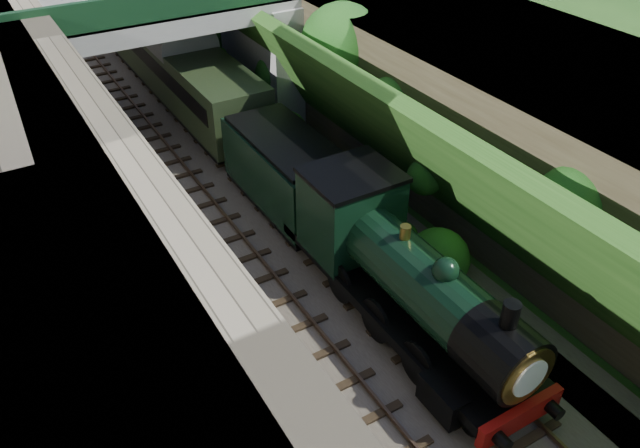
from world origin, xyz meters
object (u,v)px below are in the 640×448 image
Objects in this scene: locomotive at (404,278)px; tender at (288,176)px; road_bridge at (185,41)px; tree at (342,47)px.

tender is (-0.00, 7.36, -0.27)m from locomotive.
road_bridge is 2.42× the size of tree.
tree is at bearing -49.04° from road_bridge.
locomotive is at bearing -113.13° from tree.
road_bridge is at bearing 90.87° from locomotive.
tender is (-4.71, -3.67, -3.03)m from tree.
locomotive is (0.26, -16.76, -2.18)m from road_bridge.
road_bridge reaches higher than tender.
locomotive is at bearing -89.13° from road_bridge.
locomotive is 7.37m from tender.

